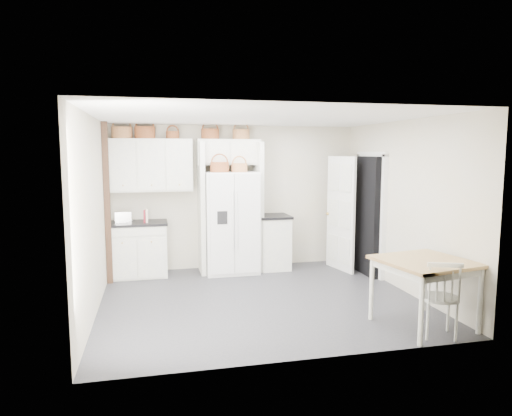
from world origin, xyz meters
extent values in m
plane|color=#2E2E34|center=(0.00, 0.00, 0.00)|extent=(4.50, 4.50, 0.00)
plane|color=white|center=(0.00, 0.00, 2.60)|extent=(4.50, 4.50, 0.00)
plane|color=beige|center=(0.00, 2.00, 1.30)|extent=(4.50, 0.00, 4.50)
plane|color=beige|center=(-2.25, 0.00, 1.30)|extent=(0.00, 4.00, 4.00)
plane|color=beige|center=(2.25, 0.00, 1.30)|extent=(0.00, 4.00, 4.00)
cube|color=white|center=(-0.15, 1.63, 0.89)|extent=(0.92, 0.74, 1.78)
cube|color=silver|center=(-1.76, 1.70, 0.45)|extent=(0.97, 0.61, 0.90)
cube|color=silver|center=(0.64, 1.70, 0.47)|extent=(0.54, 0.64, 0.94)
cube|color=olive|center=(1.70, -1.45, 0.42)|extent=(1.16, 1.16, 0.83)
cube|color=silver|center=(1.70, -1.75, 0.45)|extent=(0.55, 0.53, 0.91)
cube|color=black|center=(-1.76, 1.70, 0.92)|extent=(1.01, 0.65, 0.04)
cube|color=black|center=(0.64, 1.70, 0.97)|extent=(0.58, 0.69, 0.04)
cube|color=silver|center=(-1.99, 1.70, 1.03)|extent=(0.27, 0.17, 0.18)
cube|color=maroon|center=(-1.62, 1.62, 1.05)|extent=(0.06, 0.15, 0.21)
cube|color=#F6E6C9|center=(-1.60, 1.62, 1.05)|extent=(0.05, 0.15, 0.22)
cylinder|color=brown|center=(-1.96, 1.83, 2.45)|extent=(0.34, 0.34, 0.19)
cylinder|color=brown|center=(-1.59, 1.83, 2.45)|extent=(0.34, 0.34, 0.20)
cylinder|color=brown|center=(-1.12, 1.83, 2.41)|extent=(0.23, 0.23, 0.13)
cylinder|color=brown|center=(-0.47, 1.83, 2.44)|extent=(0.31, 0.31, 0.18)
cylinder|color=brown|center=(0.08, 1.83, 2.44)|extent=(0.30, 0.30, 0.17)
cylinder|color=brown|center=(-0.36, 1.53, 1.87)|extent=(0.32, 0.32, 0.17)
cylinder|color=brown|center=(-0.01, 1.53, 1.86)|extent=(0.28, 0.28, 0.15)
cube|color=silver|center=(-1.50, 1.83, 1.90)|extent=(1.40, 0.34, 0.90)
cube|color=silver|center=(-0.15, 1.83, 2.12)|extent=(1.12, 0.34, 0.45)
cube|color=silver|center=(-0.66, 1.70, 1.15)|extent=(0.08, 0.60, 2.30)
cube|color=silver|center=(0.36, 1.70, 1.15)|extent=(0.08, 0.60, 2.30)
cube|color=black|center=(-2.20, 1.35, 1.30)|extent=(0.09, 0.09, 2.60)
cube|color=black|center=(2.16, 1.00, 1.02)|extent=(0.18, 0.85, 2.05)
cube|color=white|center=(1.80, 1.33, 1.02)|extent=(0.21, 0.79, 2.05)
camera|label=1|loc=(-1.48, -6.24, 2.12)|focal=32.00mm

